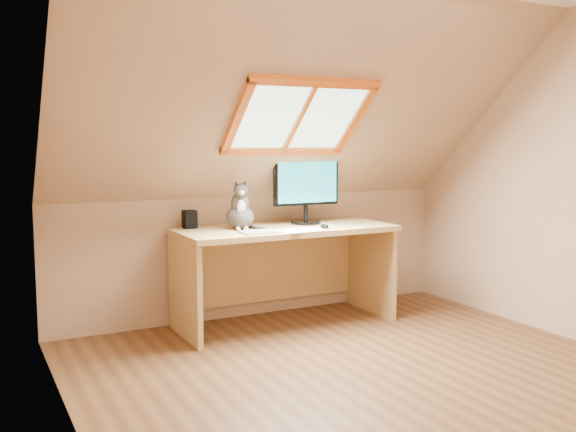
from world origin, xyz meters
TOP-DOWN VIEW (x-y plane):
  - ground at (0.00, 0.00)m, footprint 3.50×3.50m
  - room_shell at (0.00, -0.09)m, footprint 3.52×3.52m
  - desk at (0.06, 1.45)m, footprint 1.71×0.75m
  - monitor at (0.30, 1.46)m, footprint 0.57×0.24m
  - cat at (-0.31, 1.42)m, footprint 0.26×0.29m
  - desk_speaker at (-0.64, 1.63)m, footprint 0.10×0.10m
  - graphics_tablet at (-0.26, 1.16)m, footprint 0.29×0.21m
  - mouse at (0.29, 1.15)m, footprint 0.09×0.12m
  - papers at (0.04, 1.12)m, footprint 0.35×0.30m
  - cables at (0.51, 1.26)m, footprint 0.51×0.26m

SIDE VIEW (x-z plane):
  - ground at x=0.00m, z-range 0.00..0.00m
  - desk at x=0.06m, z-range 0.16..0.94m
  - papers at x=0.04m, z-range 0.78..0.79m
  - cables at x=0.51m, z-range 0.78..0.79m
  - graphics_tablet at x=-0.26m, z-range 0.78..0.79m
  - mouse at x=0.29m, z-range 0.78..0.82m
  - desk_speaker at x=-0.64m, z-range 0.78..0.92m
  - cat at x=-0.31m, z-range 0.73..1.11m
  - monitor at x=0.30m, z-range 0.82..1.35m
  - room_shell at x=0.00m, z-range 0.23..2.64m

